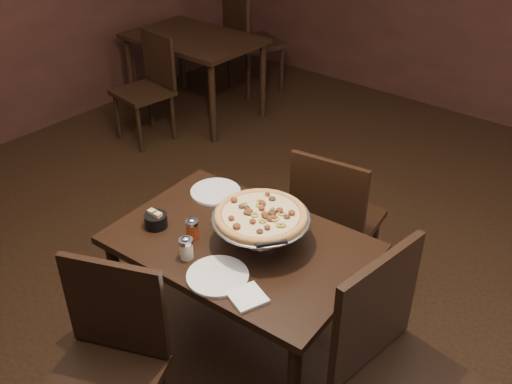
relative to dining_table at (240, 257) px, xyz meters
The scene contains 16 objects.
room 0.82m from the dining_table, 37.21° to the right, with size 6.04×7.04×2.84m.
dining_table is the anchor object (origin of this frame).
background_table 2.85m from the dining_table, 138.97° to the left, with size 1.12×0.75×0.70m.
pizza_stand 0.25m from the dining_table, 31.60° to the left, with size 0.42×0.42×0.17m.
parmesan_shaker 0.28m from the dining_table, 112.74° to the right, with size 0.06×0.06×0.11m.
pepper_flake_shaker 0.25m from the dining_table, 147.10° to the right, with size 0.06×0.06×0.10m.
packet_caddy 0.41m from the dining_table, 156.18° to the right, with size 0.10×0.10×0.08m.
napkin_stack 0.37m from the dining_table, 44.35° to the right, with size 0.13×0.13×0.01m, color white.
plate_left 0.42m from the dining_table, 148.01° to the left, with size 0.24×0.24×0.01m, color white.
plate_near 0.27m from the dining_table, 69.43° to the right, with size 0.25×0.25×0.01m, color white.
serving_spatula 0.33m from the dining_table, 17.30° to the right, with size 0.16×0.16×0.02m.
chair_far 0.68m from the dining_table, 84.13° to the left, with size 0.46×0.46×0.87m.
chair_near 0.71m from the dining_table, 95.09° to the right, with size 0.54×0.54×0.88m.
chair_side 0.82m from the dining_table, ahead, with size 0.51×0.51×0.97m.
bg_chair_far 3.32m from the dining_table, 129.67° to the left, with size 0.59×0.59×0.98m.
bg_chair_near 2.47m from the dining_table, 148.25° to the left, with size 0.45×0.45×0.85m.
Camera 1 is at (1.26, -1.36, 2.19)m, focal length 40.00 mm.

